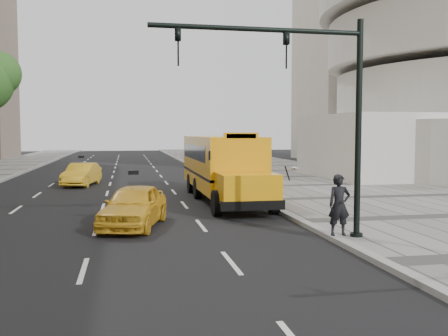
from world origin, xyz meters
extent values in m
plane|color=black|center=(0.00, 0.00, 0.00)|extent=(140.00, 140.00, 0.00)
cube|color=gray|center=(12.00, 0.00, 0.07)|extent=(12.00, 140.00, 0.15)
cube|color=gray|center=(6.00, 0.00, 0.07)|extent=(0.30, 140.00, 0.15)
cube|color=beige|center=(28.00, 34.00, 17.50)|extent=(14.00, 12.00, 35.00)
cube|color=silver|center=(17.00, 10.00, 2.20)|extent=(8.00, 10.00, 4.40)
cube|color=orange|center=(4.50, 2.03, 1.77)|extent=(2.50, 9.00, 2.45)
cube|color=orange|center=(4.50, -3.47, 1.10)|extent=(2.20, 2.00, 1.10)
cube|color=black|center=(4.50, -4.35, 0.55)|extent=(2.38, 0.25, 0.35)
cube|color=black|center=(4.50, 2.03, 1.25)|extent=(2.52, 9.00, 0.12)
cube|color=black|center=(4.50, -2.41, 2.25)|extent=(2.05, 0.10, 0.90)
cube|color=black|center=(4.50, 2.53, 2.25)|extent=(2.52, 7.50, 0.70)
cube|color=orange|center=(4.50, -2.42, 3.05)|extent=(1.40, 0.12, 0.28)
ellipsoid|color=silver|center=(6.02, -4.87, 1.90)|extent=(0.32, 0.32, 0.14)
cylinder|color=black|center=(5.78, -4.65, 1.70)|extent=(0.36, 0.47, 0.58)
cylinder|color=black|center=(3.37, -3.17, 0.50)|extent=(0.30, 1.00, 1.00)
cylinder|color=black|center=(5.63, -3.17, 0.50)|extent=(0.30, 1.00, 1.00)
cylinder|color=black|center=(3.37, 2.03, 0.50)|extent=(0.30, 1.00, 1.00)
cylinder|color=black|center=(5.63, 2.03, 0.50)|extent=(0.30, 1.00, 1.00)
cylinder|color=black|center=(3.37, 4.53, 0.50)|extent=(0.30, 1.00, 1.00)
cylinder|color=black|center=(5.63, 4.53, 0.50)|extent=(0.30, 1.00, 1.00)
imported|color=gold|center=(0.24, -4.79, 0.72)|extent=(2.74, 4.50, 1.43)
imported|color=gold|center=(-2.64, 9.28, 0.67)|extent=(2.20, 4.30, 1.35)
imported|color=black|center=(6.15, -8.12, 1.05)|extent=(0.69, 0.47, 1.81)
cylinder|color=black|center=(6.60, -8.35, 3.20)|extent=(0.18, 0.18, 6.40)
cylinder|color=black|center=(6.60, -8.35, 0.12)|extent=(0.36, 0.36, 0.25)
cylinder|color=black|center=(3.60, -8.35, 6.00)|extent=(6.00, 0.14, 0.14)
imported|color=black|center=(4.40, -8.35, 5.45)|extent=(0.16, 0.20, 1.00)
imported|color=black|center=(1.40, -8.35, 5.45)|extent=(0.16, 0.20, 1.00)
camera|label=1|loc=(0.01, -21.75, 3.17)|focal=40.00mm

